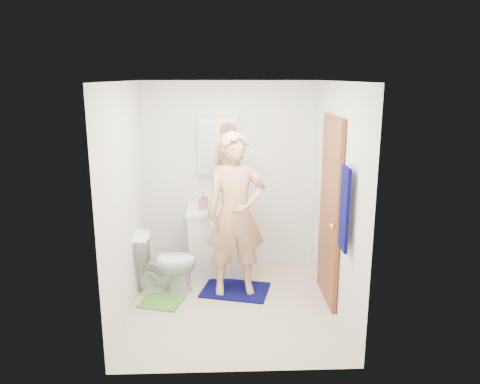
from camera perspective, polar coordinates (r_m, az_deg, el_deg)
name	(u,v)px	position (r m, az deg, el deg)	size (l,w,h in m)	color
floor	(233,306)	(5.30, -0.88, -13.68)	(2.20, 2.40, 0.02)	beige
ceiling	(232,80)	(4.70, -0.99, 13.47)	(2.20, 2.40, 0.02)	white
wall_back	(230,176)	(6.04, -1.20, 2.00)	(2.20, 0.02, 2.40)	white
wall_front	(236,239)	(3.71, -0.50, -5.74)	(2.20, 0.02, 2.40)	white
wall_left	(125,201)	(4.96, -13.85, -1.04)	(0.02, 2.40, 2.40)	white
wall_right	(338,199)	(5.01, 11.87, -0.79)	(0.02, 2.40, 2.40)	white
vanity_cabinet	(219,242)	(5.97, -2.55, -6.13)	(0.75, 0.55, 0.80)	white
countertop	(219,210)	(5.84, -2.60, -2.21)	(0.79, 0.59, 0.05)	white
sink_basin	(219,209)	(5.84, -2.60, -2.07)	(0.40, 0.40, 0.03)	white
faucet	(219,200)	(5.99, -2.60, -0.95)	(0.03, 0.03, 0.12)	silver
medicine_cabinet	(218,146)	(5.90, -2.67, 5.65)	(0.50, 0.12, 0.70)	white
mirror_panel	(218,146)	(5.84, -2.67, 5.57)	(0.46, 0.01, 0.66)	white
door	(330,211)	(5.19, 10.89, -2.25)	(0.05, 0.80, 2.05)	brown
door_knob	(333,226)	(4.90, 11.23, -4.14)	(0.07, 0.07, 0.07)	gold
towel	(345,209)	(4.44, 12.64, -2.05)	(0.03, 0.24, 0.80)	#07084A
towel_hook	(352,165)	(4.36, 13.44, 3.28)	(0.02, 0.02, 0.06)	silver
toilet	(166,262)	(5.54, -9.04, -8.45)	(0.40, 0.70, 0.71)	white
bath_mat	(235,290)	(5.60, -0.56, -11.85)	(0.76, 0.54, 0.02)	#07084A
green_rug	(161,302)	(5.41, -9.58, -13.06)	(0.44, 0.37, 0.02)	#509F35
soap_dispenser	(203,201)	(5.80, -4.49, -1.05)	(0.09, 0.10, 0.21)	#C15A66
toothbrush_cup	(238,202)	(5.89, -0.27, -1.26)	(0.14, 0.14, 0.11)	#83408D
man	(236,215)	(5.21, -0.54, -2.77)	(0.68, 0.44, 1.85)	tan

